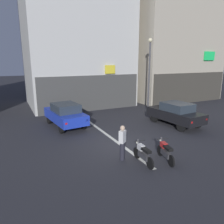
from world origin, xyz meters
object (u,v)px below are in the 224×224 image
car_black_parked_kerbside (176,113)px  motorcycle_red_row_left_mid (165,151)px  person_by_motorcycles (122,143)px  car_white_down_street (76,97)px  street_lamp (149,68)px  motorcycle_white_row_leftmost (143,154)px  car_blue_crossing_near (65,114)px

car_black_parked_kerbside → motorcycle_red_row_left_mid: bearing=-135.9°
motorcycle_red_row_left_mid → person_by_motorcycles: person_by_motorcycles is taller
car_white_down_street → motorcycle_red_row_left_mid: car_white_down_street is taller
street_lamp → motorcycle_white_row_leftmost: street_lamp is taller
car_black_parked_kerbside → car_white_down_street: size_ratio=1.00×
car_white_down_street → street_lamp: bearing=-48.6°
car_blue_crossing_near → street_lamp: street_lamp is taller
street_lamp → person_by_motorcycles: size_ratio=3.78×
car_white_down_street → street_lamp: size_ratio=0.67×
car_blue_crossing_near → motorcycle_white_row_leftmost: bearing=-76.3°
car_white_down_street → street_lamp: street_lamp is taller
motorcycle_white_row_leftmost → motorcycle_red_row_left_mid: size_ratio=1.02×
car_black_parked_kerbside → person_by_motorcycles: bearing=-151.9°
motorcycle_white_row_leftmost → person_by_motorcycles: bearing=133.6°
street_lamp → car_black_parked_kerbside: bearing=-97.8°
street_lamp → motorcycle_white_row_leftmost: (-5.94, -8.09, -3.42)m
car_black_parked_kerbside → car_white_down_street: 10.66m
car_blue_crossing_near → person_by_motorcycles: person_by_motorcycles is taller
car_black_parked_kerbside → motorcycle_red_row_left_mid: (-4.30, -4.17, -0.43)m
motorcycle_white_row_leftmost → person_by_motorcycles: person_by_motorcycles is taller
motorcycle_white_row_leftmost → car_blue_crossing_near: bearing=103.7°
motorcycle_red_row_left_mid → person_by_motorcycles: size_ratio=0.98×
motorcycle_red_row_left_mid → car_blue_crossing_near: bearing=110.9°
car_white_down_street → street_lamp: 8.01m
car_blue_crossing_near → car_black_parked_kerbside: (7.09, -3.13, 0.00)m
street_lamp → motorcycle_red_row_left_mid: bearing=-120.3°
motorcycle_white_row_leftmost → car_white_down_street: bearing=85.7°
car_blue_crossing_near → street_lamp: 8.30m
motorcycle_red_row_left_mid → person_by_motorcycles: (-1.74, 0.94, 0.40)m
car_black_parked_kerbside → person_by_motorcycles: size_ratio=2.54×
car_black_parked_kerbside → motorcycle_white_row_leftmost: car_black_parked_kerbside is taller
car_black_parked_kerbside → car_white_down_street: bearing=114.0°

